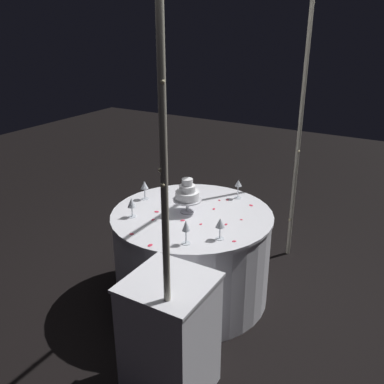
{
  "coord_description": "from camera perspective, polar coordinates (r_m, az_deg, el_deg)",
  "views": [
    {
      "loc": [
        2.55,
        1.5,
        2.13
      ],
      "look_at": [
        0.0,
        0.0,
        0.92
      ],
      "focal_mm": 39.48,
      "sensor_mm": 36.0,
      "label": 1
    }
  ],
  "objects": [
    {
      "name": "ground_plane",
      "position": [
        3.64,
        0.0,
        -13.58
      ],
      "size": [
        12.0,
        12.0,
        0.0
      ],
      "primitive_type": "plane",
      "color": "black"
    },
    {
      "name": "decorative_arch",
      "position": [
        2.81,
        8.47,
        9.46
      ],
      "size": [
        2.17,
        0.06,
        2.33
      ],
      "color": "#B7B29E",
      "rests_on": "ground"
    },
    {
      "name": "main_table",
      "position": [
        3.44,
        0.0,
        -8.52
      ],
      "size": [
        1.26,
        1.26,
        0.75
      ],
      "color": "white",
      "rests_on": "ground"
    },
    {
      "name": "side_table",
      "position": [
        2.63,
        -2.97,
        -19.1
      ],
      "size": [
        0.47,
        0.47,
        0.79
      ],
      "color": "white",
      "rests_on": "ground"
    },
    {
      "name": "tiered_cake",
      "position": [
        3.22,
        -0.66,
        -0.27
      ],
      "size": [
        0.22,
        0.22,
        0.28
      ],
      "color": "silver",
      "rests_on": "main_table"
    },
    {
      "name": "wine_glass_0",
      "position": [
        2.85,
        3.82,
        -4.3
      ],
      "size": [
        0.06,
        0.06,
        0.15
      ],
      "color": "silver",
      "rests_on": "main_table"
    },
    {
      "name": "wine_glass_1",
      "position": [
        3.19,
        -8.16,
        -1.5
      ],
      "size": [
        0.06,
        0.06,
        0.16
      ],
      "color": "silver",
      "rests_on": "main_table"
    },
    {
      "name": "wine_glass_2",
      "position": [
        3.52,
        6.27,
        1.04
      ],
      "size": [
        0.06,
        0.06,
        0.16
      ],
      "color": "silver",
      "rests_on": "main_table"
    },
    {
      "name": "wine_glass_3",
      "position": [
        2.78,
        -0.82,
        -4.74
      ],
      "size": [
        0.06,
        0.06,
        0.17
      ],
      "color": "silver",
      "rests_on": "main_table"
    },
    {
      "name": "wine_glass_4",
      "position": [
        3.5,
        -6.44,
        0.85
      ],
      "size": [
        0.06,
        0.06,
        0.16
      ],
      "color": "silver",
      "rests_on": "main_table"
    },
    {
      "name": "cake_knife",
      "position": [
        3.67,
        -1.38,
        0.12
      ],
      "size": [
        0.3,
        0.06,
        0.01
      ],
      "color": "silver",
      "rests_on": "main_table"
    },
    {
      "name": "rose_petal_0",
      "position": [
        3.09,
        1.2,
        -4.36
      ],
      "size": [
        0.03,
        0.02,
        0.0
      ],
      "primitive_type": "ellipsoid",
      "rotation": [
        0.0,
        0.0,
        3.07
      ],
      "color": "#E02D47",
      "rests_on": "main_table"
    },
    {
      "name": "rose_petal_1",
      "position": [
        3.62,
        -0.44,
        -0.23
      ],
      "size": [
        0.03,
        0.04,
        0.0
      ],
      "primitive_type": "ellipsoid",
      "rotation": [
        0.0,
        0.0,
        4.39
      ],
      "color": "#E02D47",
      "rests_on": "main_table"
    },
    {
      "name": "rose_petal_2",
      "position": [
        3.43,
        7.97,
        -1.79
      ],
      "size": [
        0.04,
        0.04,
        0.0
      ],
      "primitive_type": "ellipsoid",
      "rotation": [
        0.0,
        0.0,
        1.16
      ],
      "color": "#E02D47",
      "rests_on": "main_table"
    },
    {
      "name": "rose_petal_3",
      "position": [
        3.15,
        -1.27,
        -3.85
      ],
      "size": [
        0.04,
        0.04,
        0.0
      ],
      "primitive_type": "ellipsoid",
      "rotation": [
        0.0,
        0.0,
        2.33
      ],
      "color": "#E02D47",
      "rests_on": "main_table"
    },
    {
      "name": "rose_petal_4",
      "position": [
        3.17,
        -5.29,
        -3.75
      ],
      "size": [
        0.03,
        0.02,
        0.0
      ],
      "primitive_type": "ellipsoid",
      "rotation": [
        0.0,
        0.0,
        6.27
      ],
      "color": "#E02D47",
      "rests_on": "main_table"
    },
    {
      "name": "rose_petal_5",
      "position": [
        3.51,
        4.81,
        -1.06
      ],
      "size": [
        0.03,
        0.02,
        0.0
      ],
      "primitive_type": "ellipsoid",
      "rotation": [
        0.0,
        0.0,
        3.18
      ],
      "color": "#E02D47",
      "rests_on": "main_table"
    },
    {
      "name": "rose_petal_6",
      "position": [
        3.18,
        6.69,
        -3.73
      ],
      "size": [
        0.02,
        0.03,
        0.0
      ],
      "primitive_type": "ellipsoid",
      "rotation": [
        0.0,
        0.0,
        4.78
      ],
      "color": "#E02D47",
      "rests_on": "main_table"
    },
    {
      "name": "rose_petal_7",
      "position": [
        3.29,
        -4.8,
        -2.66
      ],
      "size": [
        0.03,
        0.04,
        0.0
      ],
      "primitive_type": "ellipsoid",
      "rotation": [
        0.0,
        0.0,
        1.82
      ],
      "color": "#E02D47",
      "rests_on": "main_table"
    },
    {
      "name": "rose_petal_8",
      "position": [
        2.83,
        -5.67,
        -7.16
      ],
      "size": [
        0.04,
        0.03,
        0.0
      ],
      "primitive_type": "ellipsoid",
      "rotation": [
        0.0,
        0.0,
        3.05
      ],
      "color": "#E02D47",
      "rests_on": "main_table"
    },
    {
      "name": "rose_petal_9",
      "position": [
        3.5,
        3.72,
        -1.12
      ],
      "size": [
        0.03,
        0.03,
        0.0
      ],
      "primitive_type": "ellipsoid",
      "rotation": [
        0.0,
        0.0,
        0.79
      ],
      "color": "#E02D47",
      "rests_on": "main_table"
    },
    {
      "name": "rose_petal_10",
      "position": [
        2.98,
        -8.16,
        -5.63
      ],
      "size": [
        0.04,
        0.04,
        0.0
      ],
      "primitive_type": "ellipsoid",
      "rotation": [
        0.0,
        0.0,
        5.18
      ],
      "color": "#E02D47",
      "rests_on": "main_table"
    },
    {
      "name": "rose_petal_11",
      "position": [
        3.33,
        2.96,
        -2.3
      ],
      "size": [
        0.04,
        0.03,
        0.0
      ],
      "primitive_type": "ellipsoid",
      "rotation": [
        0.0,
        0.0,
        3.5
      ],
      "color": "#E02D47",
      "rests_on": "main_table"
    },
    {
      "name": "rose_petal_12",
      "position": [
        2.87,
        5.72,
        -6.63
      ],
      "size": [
        0.03,
        0.04,
        0.0
      ],
      "primitive_type": "ellipsoid",
      "rotation": [
        0.0,
        0.0,
        2.17
      ],
      "color": "#E02D47",
      "rests_on": "main_table"
    },
    {
      "name": "rose_petal_13",
      "position": [
        3.52,
        -3.46,
        -0.95
      ],
      "size": [
        0.05,
        0.05,
        0.0
      ],
      "primitive_type": "ellipsoid",
      "rotation": [
        0.0,
        0.0,
        0.73
      ],
      "color": "#E02D47",
      "rests_on": "main_table"
    },
    {
      "name": "rose_petal_14",
      "position": [
        3.09,
        4.62,
        -4.38
      ],
      "size": [
        0.03,
        0.02,
        0.0
      ],
      "primitive_type": "ellipsoid",
      "rotation": [
        0.0,
        0.0,
        3.32
      ],
      "color": "#E02D47",
      "rests_on": "main_table"
    }
  ]
}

